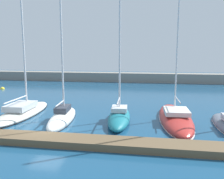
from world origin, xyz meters
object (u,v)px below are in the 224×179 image
object	(u,v)px
sailboat_red_sixth	(175,118)
mooring_buoy_yellow	(2,89)
sailboat_teal_fifth	(119,116)
sailboat_white_fourth	(62,117)
sailboat_ivory_third	(23,110)

from	to	relation	value
sailboat_red_sixth	mooring_buoy_yellow	distance (m)	30.85
sailboat_teal_fifth	sailboat_red_sixth	world-z (taller)	sailboat_red_sixth
sailboat_white_fourth	sailboat_ivory_third	bearing A→B (deg)	66.05
sailboat_ivory_third	sailboat_red_sixth	xyz separation A→B (m)	(14.86, 0.16, -0.11)
sailboat_red_sixth	sailboat_white_fourth	bearing A→B (deg)	97.37
sailboat_white_fourth	sailboat_teal_fifth	xyz separation A→B (m)	(5.13, 0.70, 0.15)
sailboat_ivory_third	sailboat_red_sixth	size ratio (longest dim) A/B	1.19
sailboat_ivory_third	sailboat_white_fourth	world-z (taller)	sailboat_ivory_third
sailboat_ivory_third	sailboat_teal_fifth	xyz separation A→B (m)	(9.85, -0.83, 0.08)
sailboat_ivory_third	mooring_buoy_yellow	bearing A→B (deg)	38.00
sailboat_red_sixth	sailboat_ivory_third	bearing A→B (deg)	88.52
sailboat_ivory_third	sailboat_teal_fifth	distance (m)	9.88
sailboat_red_sixth	mooring_buoy_yellow	size ratio (longest dim) A/B	23.67
sailboat_white_fourth	sailboat_red_sixth	world-z (taller)	sailboat_red_sixth
sailboat_teal_fifth	mooring_buoy_yellow	distance (m)	27.12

